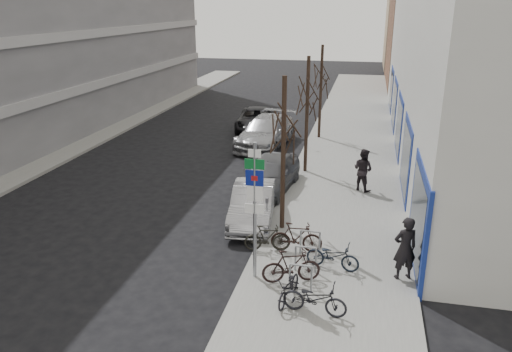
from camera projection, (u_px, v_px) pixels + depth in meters
The scene contains 25 objects.
ground at pixel (178, 272), 15.11m from camera, with size 120.00×120.00×0.00m, color black.
sidewalk_east at pixel (345, 175), 23.39m from camera, with size 5.00×70.00×0.15m, color slate.
sidewalk_west at pixel (51, 154), 26.57m from camera, with size 3.00×70.00×0.15m, color slate.
brick_building_far at pixel (453, 44), 48.02m from camera, with size 12.00×14.00×8.00m, color brown.
tan_building_far at pixel (440, 31), 61.59m from camera, with size 13.00×12.00×9.00m, color #937A5B.
highway_sign_pole at pixel (255, 203), 13.80m from camera, with size 0.55×0.10×4.20m.
bike_rack at pixel (306, 256), 14.67m from camera, with size 0.66×2.26×0.83m.
tree_near at pixel (284, 118), 16.46m from camera, with size 1.80×1.80×5.50m.
tree_mid at pixel (308, 88), 22.46m from camera, with size 1.80×1.80×5.50m.
tree_far at pixel (322, 70), 28.45m from camera, with size 1.80×1.80×5.50m.
meter_front at pixel (267, 212), 17.14m from camera, with size 0.10×0.08×1.27m.
meter_mid at pixel (291, 164), 22.21m from camera, with size 0.10×0.08×1.27m.
meter_back at pixel (306, 134), 27.28m from camera, with size 0.10×0.08×1.27m.
bike_near_left at pixel (289, 285), 13.24m from camera, with size 0.46×1.52×0.93m, color black.
bike_near_right at pixel (291, 266), 14.10m from camera, with size 0.51×1.70×1.03m, color black.
bike_mid_curb at pixel (333, 254), 14.84m from camera, with size 0.49×1.61×0.98m, color black.
bike_mid_inner at pixel (267, 238), 15.93m from camera, with size 0.44×1.49×0.90m, color black.
bike_far_curb at pixel (315, 296), 12.66m from camera, with size 0.51×1.67×1.02m, color black.
bike_far_inner at pixel (296, 237), 15.88m from camera, with size 0.50×1.66×1.01m, color black.
parked_car_front at pixel (253, 204), 18.40m from camera, with size 1.47×4.23×1.39m, color #9F9FA4.
parked_car_mid at pixel (270, 174), 21.30m from camera, with size 1.86×4.63×1.58m, color #48484D.
parked_car_back at pixel (266, 132), 28.17m from camera, with size 2.32×5.72×1.66m, color #929397.
lane_car at pixel (256, 120), 31.72m from camera, with size 2.32×5.03×1.40m, color black.
pedestrian_near at pixel (405, 248), 14.18m from camera, with size 0.70×0.46×1.91m, color black.
pedestrian_far at pixel (363, 169), 21.01m from camera, with size 0.68×0.46×1.84m, color black.
Camera 1 is at (5.22, -12.49, 7.69)m, focal length 35.00 mm.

